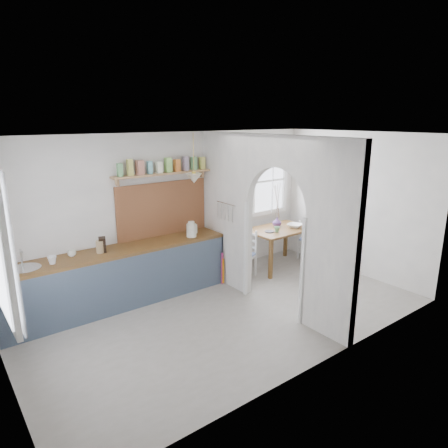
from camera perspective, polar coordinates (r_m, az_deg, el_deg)
floor at (r=6.07m, az=0.89°, el=-12.78°), size 5.80×3.20×0.01m
ceiling at (r=5.38m, az=1.00°, el=12.57°), size 5.80×3.20×0.01m
walls at (r=5.58m, az=0.94°, el=-0.88°), size 5.81×3.21×2.60m
partition at (r=6.03m, az=5.86°, el=1.72°), size 0.12×3.20×2.60m
nook_window at (r=7.82m, az=4.31°, el=5.91°), size 1.76×0.10×1.30m
counter at (r=6.42m, az=-14.64°, el=-7.20°), size 3.50×0.60×0.90m
sink at (r=5.92m, az=-26.52°, el=-5.76°), size 0.40×0.40×0.02m
backsplash at (r=6.74m, az=-8.73°, el=2.16°), size 1.65×0.03×0.90m
shelf at (r=6.56m, az=-8.60°, el=7.67°), size 1.75×0.20×0.21m
pendant_lamp at (r=6.47m, az=-4.31°, el=6.52°), size 0.26×0.26×0.16m
utensil_rail at (r=6.60m, az=0.30°, el=2.94°), size 0.02×0.50×0.02m
dining_table at (r=7.82m, az=7.83°, el=-3.36°), size 1.24×0.83×0.77m
chair_left at (r=7.23m, az=2.72°, el=-4.42°), size 0.51×0.51×0.85m
chair_right at (r=8.40m, az=12.08°, el=-2.10°), size 0.48×0.48×0.82m
kettle at (r=6.65m, az=-4.68°, el=-0.73°), size 0.26×0.23×0.26m
mug_a at (r=5.91m, az=-23.35°, el=-4.76°), size 0.15×0.15×0.11m
mug_b at (r=6.12m, az=-20.92°, el=-3.93°), size 0.12×0.12×0.09m
knife_block at (r=6.16m, az=-16.98°, el=-2.84°), size 0.14×0.16×0.22m
jar at (r=6.13m, az=-17.29°, el=-3.13°), size 0.12×0.12×0.18m
towel_magenta at (r=6.98m, az=-0.26°, el=-6.48°), size 0.02×0.03×0.59m
towel_orange at (r=6.96m, az=-0.12°, el=-6.73°), size 0.02×0.03×0.45m
bowl at (r=7.84m, az=10.07°, el=-0.23°), size 0.36×0.36×0.07m
table_cup at (r=7.46m, az=7.56°, el=-0.77°), size 0.14×0.14×0.10m
plate at (r=7.47m, az=6.51°, el=-1.06°), size 0.23×0.23×0.02m
vase at (r=7.83m, az=7.58°, el=0.29°), size 0.18×0.18×0.18m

